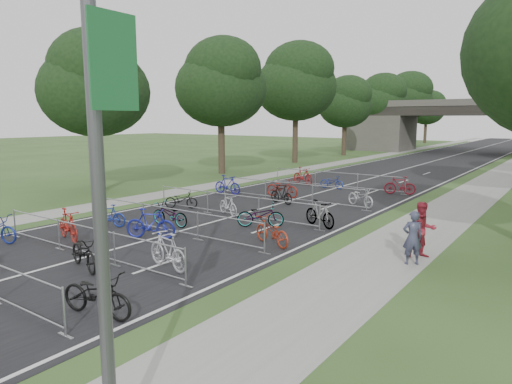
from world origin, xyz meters
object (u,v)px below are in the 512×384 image
at_px(overpass_bridge, 465,127).
at_px(pedestrian_b, 422,230).
at_px(lamppost, 97,142).
at_px(pedestrian_a, 412,238).

relative_size(overpass_bridge, pedestrian_b, 16.67).
height_order(overpass_bridge, lamppost, lamppost).
xyz_separation_m(lamppost, pedestrian_a, (0.71, 10.76, -3.42)).
distance_m(overpass_bridge, pedestrian_b, 52.18).
xyz_separation_m(overpass_bridge, pedestrian_b, (9.08, -51.32, -2.60)).
relative_size(lamppost, pedestrian_a, 4.77).
distance_m(pedestrian_a, pedestrian_b, 0.93).
bearing_deg(overpass_bridge, pedestrian_a, -80.19).
bearing_deg(lamppost, pedestrian_b, 86.35).
relative_size(lamppost, pedestrian_b, 4.41).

